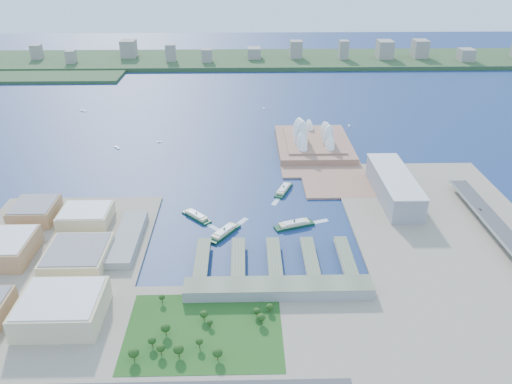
{
  "coord_description": "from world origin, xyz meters",
  "views": [
    {
      "loc": [
        -18.72,
        -556.42,
        340.85
      ],
      "look_at": [
        -3.71,
        72.17,
        18.0
      ],
      "focal_mm": 35.0,
      "sensor_mm": 36.0,
      "label": 1
    }
  ],
  "objects_px": {
    "toaster_building": "(394,186)",
    "car_c": "(480,209)",
    "opera_house": "(314,131)",
    "ferry_b": "(284,188)",
    "ferry_a": "(196,215)",
    "ferry_d": "(294,223)",
    "ferry_c": "(224,231)"
  },
  "relations": [
    {
      "from": "ferry_b",
      "to": "car_c",
      "type": "xyz_separation_m",
      "value": [
        257.47,
        -88.54,
        10.8
      ]
    },
    {
      "from": "ferry_b",
      "to": "ferry_d",
      "type": "relative_size",
      "value": 0.94
    },
    {
      "from": "toaster_building",
      "to": "car_c",
      "type": "distance_m",
      "value": 117.61
    },
    {
      "from": "car_c",
      "to": "ferry_b",
      "type": "bearing_deg",
      "value": -18.98
    },
    {
      "from": "toaster_building",
      "to": "ferry_b",
      "type": "bearing_deg",
      "value": 169.68
    },
    {
      "from": "ferry_a",
      "to": "ferry_d",
      "type": "xyz_separation_m",
      "value": [
        130.58,
        -25.75,
        0.44
      ]
    },
    {
      "from": "ferry_b",
      "to": "car_c",
      "type": "distance_m",
      "value": 272.48
    },
    {
      "from": "opera_house",
      "to": "toaster_building",
      "type": "distance_m",
      "value": 219.62
    },
    {
      "from": "ferry_d",
      "to": "ferry_b",
      "type": "bearing_deg",
      "value": -15.57
    },
    {
      "from": "opera_house",
      "to": "ferry_c",
      "type": "height_order",
      "value": "opera_house"
    },
    {
      "from": "ferry_d",
      "to": "car_c",
      "type": "xyz_separation_m",
      "value": [
        251.0,
        13.82,
        10.47
      ]
    },
    {
      "from": "ferry_c",
      "to": "car_c",
      "type": "xyz_separation_m",
      "value": [
        342.4,
        31.12,
        10.47
      ]
    },
    {
      "from": "opera_house",
      "to": "ferry_c",
      "type": "bearing_deg",
      "value": -117.47
    },
    {
      "from": "opera_house",
      "to": "car_c",
      "type": "distance_m",
      "value": 323.08
    },
    {
      "from": "ferry_a",
      "to": "ferry_b",
      "type": "distance_m",
      "value": 145.84
    },
    {
      "from": "opera_house",
      "to": "ferry_b",
      "type": "relative_size",
      "value": 3.57
    },
    {
      "from": "ferry_c",
      "to": "ferry_b",
      "type": "bearing_deg",
      "value": -90.25
    },
    {
      "from": "ferry_a",
      "to": "car_c",
      "type": "height_order",
      "value": "car_c"
    },
    {
      "from": "car_c",
      "to": "ferry_a",
      "type": "bearing_deg",
      "value": -1.79
    },
    {
      "from": "toaster_building",
      "to": "car_c",
      "type": "height_order",
      "value": "toaster_building"
    },
    {
      "from": "opera_house",
      "to": "ferry_b",
      "type": "distance_m",
      "value": 185.95
    },
    {
      "from": "ferry_a",
      "to": "toaster_building",
      "type": "bearing_deg",
      "value": -33.92
    },
    {
      "from": "opera_house",
      "to": "ferry_d",
      "type": "xyz_separation_m",
      "value": [
        -60.0,
        -273.87,
        -26.91
      ]
    },
    {
      "from": "ferry_b",
      "to": "ferry_c",
      "type": "relative_size",
      "value": 0.94
    },
    {
      "from": "toaster_building",
      "to": "ferry_b",
      "type": "relative_size",
      "value": 3.07
    },
    {
      "from": "toaster_building",
      "to": "ferry_a",
      "type": "distance_m",
      "value": 285.11
    },
    {
      "from": "ferry_d",
      "to": "toaster_building",
      "type": "bearing_deg",
      "value": -82.97
    },
    {
      "from": "ferry_c",
      "to": "ferry_d",
      "type": "distance_m",
      "value": 93.03
    },
    {
      "from": "ferry_d",
      "to": "car_c",
      "type": "relative_size",
      "value": 10.98
    },
    {
      "from": "ferry_b",
      "to": "ferry_a",
      "type": "bearing_deg",
      "value": -125.71
    },
    {
      "from": "ferry_c",
      "to": "ferry_a",
      "type": "bearing_deg",
      "value": -12.59
    },
    {
      "from": "ferry_b",
      "to": "ferry_d",
      "type": "xyz_separation_m",
      "value": [
        6.47,
        -102.36,
        0.33
      ]
    }
  ]
}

